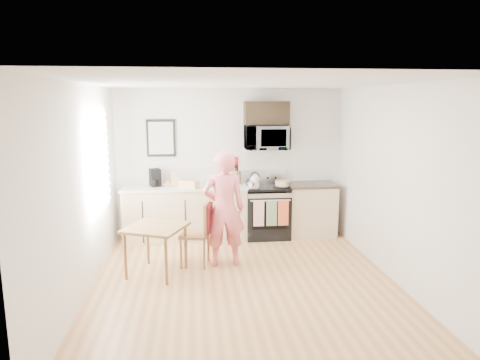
{
  "coord_description": "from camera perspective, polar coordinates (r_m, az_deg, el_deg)",
  "views": [
    {
      "loc": [
        -0.65,
        -5.28,
        2.37
      ],
      "look_at": [
        0.04,
        1.0,
        1.21
      ],
      "focal_mm": 32.0,
      "sensor_mm": 36.0,
      "label": 1
    }
  ],
  "objects": [
    {
      "name": "milk_carton",
      "position": [
        7.41,
        -8.72,
        0.1
      ],
      "size": [
        0.12,
        0.12,
        0.25
      ],
      "primitive_type": "cube",
      "rotation": [
        0.0,
        0.0,
        0.29
      ],
      "color": "tan",
      "rests_on": "countertop_left"
    },
    {
      "name": "range",
      "position": [
        7.62,
        3.58,
        -4.35
      ],
      "size": [
        0.76,
        0.7,
        1.16
      ],
      "color": "black",
      "rests_on": "floor"
    },
    {
      "name": "wall_trivet",
      "position": [
        7.67,
        -1.02,
        2.36
      ],
      "size": [
        0.2,
        0.02,
        0.2
      ],
      "primitive_type": "cube",
      "color": "red",
      "rests_on": "back_wall"
    },
    {
      "name": "kettle",
      "position": [
        7.52,
        2.01,
        0.06
      ],
      "size": [
        0.19,
        0.19,
        0.23
      ],
      "color": "silver",
      "rests_on": "range"
    },
    {
      "name": "right_wall",
      "position": [
        6.01,
        20.0,
        -0.53
      ],
      "size": [
        0.04,
        4.6,
        2.6
      ],
      "primitive_type": "cube",
      "color": "beige",
      "rests_on": "floor"
    },
    {
      "name": "wall_art",
      "position": [
        7.6,
        -10.49,
        5.52
      ],
      "size": [
        0.5,
        0.04,
        0.65
      ],
      "color": "black",
      "rests_on": "back_wall"
    },
    {
      "name": "cabinet_left",
      "position": [
        7.53,
        -7.26,
        -4.48
      ],
      "size": [
        2.1,
        0.6,
        0.9
      ],
      "primitive_type": "cube",
      "color": "tan",
      "rests_on": "floor"
    },
    {
      "name": "ceiling",
      "position": [
        5.33,
        0.73,
        12.84
      ],
      "size": [
        4.0,
        4.6,
        0.04
      ],
      "primitive_type": "cube",
      "color": "silver",
      "rests_on": "back_wall"
    },
    {
      "name": "cake",
      "position": [
        7.43,
        5.68,
        -0.5
      ],
      "size": [
        0.31,
        0.31,
        0.1
      ],
      "color": "black",
      "rests_on": "range"
    },
    {
      "name": "cabinet_right",
      "position": [
        7.81,
        9.36,
        -3.99
      ],
      "size": [
        0.84,
        0.6,
        0.9
      ],
      "primitive_type": "cube",
      "color": "tan",
      "rests_on": "floor"
    },
    {
      "name": "countertop_left",
      "position": [
        7.43,
        -7.35,
        -0.98
      ],
      "size": [
        2.14,
        0.64,
        0.04
      ],
      "primitive_type": "cube",
      "color": "beige",
      "rests_on": "cabinet_left"
    },
    {
      "name": "person",
      "position": [
        6.19,
        -2.16,
        -3.87
      ],
      "size": [
        0.64,
        0.43,
        1.7
      ],
      "primitive_type": "imported",
      "rotation": [
        0.0,
        0.0,
        3.19
      ],
      "color": "#D83B4F",
      "rests_on": "floor"
    },
    {
      "name": "fruit_bowl",
      "position": [
        7.49,
        -9.65,
        -0.51
      ],
      "size": [
        0.25,
        0.25,
        0.09
      ],
      "color": "silver",
      "rests_on": "countertop_left"
    },
    {
      "name": "back_wall",
      "position": [
        7.68,
        -1.4,
        2.37
      ],
      "size": [
        4.0,
        0.04,
        2.6
      ],
      "primitive_type": "cube",
      "color": "beige",
      "rests_on": "floor"
    },
    {
      "name": "front_wall",
      "position": [
        3.23,
        5.75,
        -9.03
      ],
      "size": [
        4.0,
        0.04,
        2.6
      ],
      "primitive_type": "cube",
      "color": "beige",
      "rests_on": "floor"
    },
    {
      "name": "countertop_right",
      "position": [
        7.71,
        9.46,
        -0.61
      ],
      "size": [
        0.88,
        0.64,
        0.04
      ],
      "primitive_type": "cube",
      "color": "black",
      "rests_on": "cabinet_right"
    },
    {
      "name": "utensil_crock",
      "position": [
        7.51,
        -2.38,
        0.51
      ],
      "size": [
        0.12,
        0.12,
        0.36
      ],
      "color": "red",
      "rests_on": "countertop_left"
    },
    {
      "name": "chair",
      "position": [
        6.25,
        -4.88,
        -6.0
      ],
      "size": [
        0.51,
        0.48,
        0.95
      ],
      "rotation": [
        0.0,
        0.0,
        -0.21
      ],
      "color": "brown",
      "rests_on": "floor"
    },
    {
      "name": "pot",
      "position": [
        7.28,
        1.84,
        -0.65
      ],
      "size": [
        0.21,
        0.36,
        0.11
      ],
      "rotation": [
        0.0,
        0.0,
        -0.19
      ],
      "color": "silver",
      "rests_on": "range"
    },
    {
      "name": "left_wall",
      "position": [
        5.55,
        -20.25,
        -1.39
      ],
      "size": [
        0.04,
        4.6,
        2.6
      ],
      "primitive_type": "cube",
      "color": "beige",
      "rests_on": "floor"
    },
    {
      "name": "coffee_maker",
      "position": [
        7.48,
        -11.26,
        0.24
      ],
      "size": [
        0.22,
        0.27,
        0.3
      ],
      "rotation": [
        0.0,
        0.0,
        0.33
      ],
      "color": "black",
      "rests_on": "countertop_left"
    },
    {
      "name": "dining_table",
      "position": [
        6.04,
        -11.17,
        -6.78
      ],
      "size": [
        0.84,
        0.84,
        0.69
      ],
      "rotation": [
        0.0,
        0.0,
        -0.41
      ],
      "color": "brown",
      "rests_on": "floor"
    },
    {
      "name": "knife_block",
      "position": [
        7.55,
        -0.49,
        0.36
      ],
      "size": [
        0.17,
        0.18,
        0.23
      ],
      "primitive_type": "cube",
      "rotation": [
        0.0,
        0.0,
        0.57
      ],
      "color": "brown",
      "rests_on": "countertop_left"
    },
    {
      "name": "upper_cabinet",
      "position": [
        7.52,
        3.54,
        8.91
      ],
      "size": [
        0.76,
        0.35,
        0.4
      ],
      "primitive_type": "cube",
      "color": "black",
      "rests_on": "back_wall"
    },
    {
      "name": "microwave",
      "position": [
        7.5,
        3.56,
        5.69
      ],
      "size": [
        0.76,
        0.51,
        0.42
      ],
      "primitive_type": "imported",
      "color": "silver",
      "rests_on": "back_wall"
    },
    {
      "name": "window",
      "position": [
        6.27,
        -18.35,
        2.33
      ],
      "size": [
        0.06,
        1.4,
        1.5
      ],
      "color": "white",
      "rests_on": "left_wall"
    },
    {
      "name": "floor",
      "position": [
        5.83,
        0.67,
        -13.64
      ],
      "size": [
        4.6,
        4.6,
        0.0
      ],
      "primitive_type": "plane",
      "color": "#A86E41",
      "rests_on": "ground"
    },
    {
      "name": "bread_bag",
      "position": [
        7.28,
        -6.82,
        -0.54
      ],
      "size": [
        0.37,
        0.31,
        0.12
      ],
      "primitive_type": "cube",
      "rotation": [
        0.0,
        0.0,
        -0.57
      ],
      "color": "tan",
      "rests_on": "countertop_left"
    }
  ]
}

